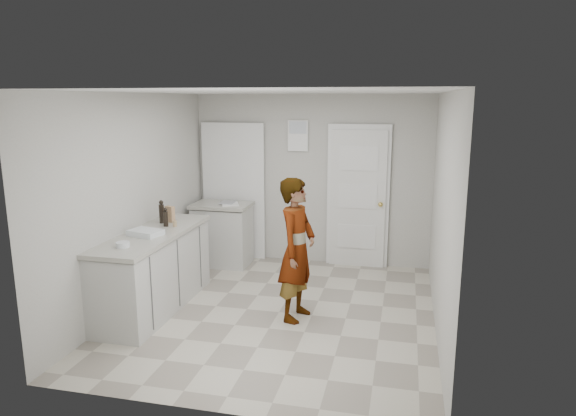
% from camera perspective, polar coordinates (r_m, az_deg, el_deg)
% --- Properties ---
extents(ground, '(4.00, 4.00, 0.00)m').
position_cam_1_polar(ground, '(6.08, -1.01, -11.50)').
color(ground, gray).
rests_on(ground, ground).
extents(room_shell, '(4.00, 4.00, 4.00)m').
position_cam_1_polar(room_shell, '(7.65, 1.24, 1.45)').
color(room_shell, '#ABAAA2').
rests_on(room_shell, ground).
extents(main_counter, '(0.64, 1.96, 0.93)m').
position_cam_1_polar(main_counter, '(6.24, -14.61, -7.05)').
color(main_counter, beige).
rests_on(main_counter, ground).
extents(side_counter, '(0.84, 0.61, 0.93)m').
position_cam_1_polar(side_counter, '(7.69, -7.28, -3.13)').
color(side_counter, beige).
rests_on(side_counter, ground).
extents(person, '(0.49, 0.65, 1.60)m').
position_cam_1_polar(person, '(5.67, 0.99, -4.64)').
color(person, silver).
rests_on(person, ground).
extents(cake_mix_box, '(0.13, 0.10, 0.20)m').
position_cam_1_polar(cake_mix_box, '(6.54, -12.97, -0.67)').
color(cake_mix_box, '#946A4A').
rests_on(cake_mix_box, main_counter).
extents(spice_jar, '(0.05, 0.05, 0.07)m').
position_cam_1_polar(spice_jar, '(6.30, -12.47, -1.71)').
color(spice_jar, tan).
rests_on(spice_jar, main_counter).
extents(oil_cruet_a, '(0.06, 0.06, 0.23)m').
position_cam_1_polar(oil_cruet_a, '(6.32, -13.45, -1.02)').
color(oil_cruet_a, black).
rests_on(oil_cruet_a, main_counter).
extents(oil_cruet_b, '(0.06, 0.06, 0.29)m').
position_cam_1_polar(oil_cruet_b, '(6.49, -13.87, -0.45)').
color(oil_cruet_b, black).
rests_on(oil_cruet_b, main_counter).
extents(baking_dish, '(0.40, 0.33, 0.06)m').
position_cam_1_polar(baking_dish, '(5.98, -15.54, -2.67)').
color(baking_dish, silver).
rests_on(baking_dish, main_counter).
extents(egg_bowl, '(0.14, 0.14, 0.05)m').
position_cam_1_polar(egg_bowl, '(5.58, -17.88, -3.89)').
color(egg_bowl, silver).
rests_on(egg_bowl, main_counter).
extents(papers, '(0.33, 0.37, 0.01)m').
position_cam_1_polar(papers, '(7.51, -6.45, 0.46)').
color(papers, white).
rests_on(papers, side_counter).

